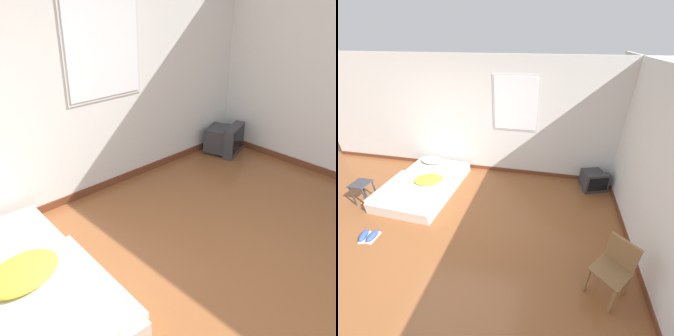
# 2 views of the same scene
# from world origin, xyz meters

# --- Properties ---
(wall_back) EXTENTS (8.31, 0.08, 2.60)m
(wall_back) POSITION_xyz_m (0.01, 2.52, 1.29)
(wall_back) COLOR silver
(wall_back) RESTS_ON ground_plane
(mattress_bed) EXTENTS (1.40, 2.00, 0.37)m
(mattress_bed) POSITION_xyz_m (-1.00, 1.39, 0.14)
(mattress_bed) COLOR beige
(mattress_bed) RESTS_ON ground_plane
(crt_tv) EXTENTS (0.59, 0.58, 0.43)m
(crt_tv) POSITION_xyz_m (2.56, 2.19, 0.21)
(crt_tv) COLOR #333338
(crt_tv) RESTS_ON ground_plane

